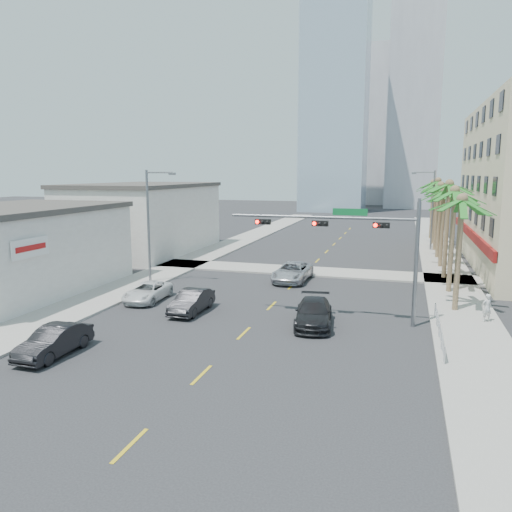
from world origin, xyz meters
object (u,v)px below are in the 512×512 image
(car_lane_left, at_px, (192,301))
(pedestrian, at_px, (487,308))
(traffic_signal_mast, at_px, (359,238))
(car_lane_center, at_px, (292,272))
(car_lane_right, at_px, (314,313))
(car_parked_mid, at_px, (54,341))
(car_parked_far, at_px, (148,292))

(car_lane_left, distance_m, pedestrian, 17.82)
(traffic_signal_mast, height_order, car_lane_left, traffic_signal_mast)
(car_lane_center, distance_m, car_lane_right, 11.95)
(traffic_signal_mast, relative_size, car_parked_mid, 2.55)
(car_parked_far, relative_size, car_lane_center, 0.83)
(traffic_signal_mast, relative_size, car_lane_right, 2.18)
(car_parked_far, relative_size, car_lane_left, 1.06)
(traffic_signal_mast, distance_m, car_parked_mid, 17.30)
(car_lane_center, bearing_deg, car_parked_far, -130.56)
(car_parked_mid, xyz_separation_m, car_lane_center, (7.45, 19.76, 0.05))
(car_lane_left, bearing_deg, car_lane_center, 69.50)
(car_lane_left, bearing_deg, car_lane_right, -3.02)
(car_parked_mid, bearing_deg, car_lane_right, 37.60)
(car_lane_left, xyz_separation_m, car_lane_center, (4.13, 10.87, 0.05))
(car_lane_center, relative_size, pedestrian, 3.32)
(car_lane_left, relative_size, car_lane_right, 0.85)
(traffic_signal_mast, distance_m, car_lane_left, 11.18)
(car_lane_left, height_order, car_lane_right, car_lane_right)
(car_parked_mid, relative_size, pedestrian, 2.61)
(car_lane_center, xyz_separation_m, car_lane_right, (3.79, -11.33, -0.03))
(car_parked_far, distance_m, pedestrian, 21.75)
(car_lane_left, xyz_separation_m, pedestrian, (17.61, 2.74, 0.26))
(car_parked_mid, relative_size, car_lane_center, 0.79)
(car_parked_mid, height_order, car_lane_right, car_lane_right)
(car_parked_far, height_order, car_lane_left, car_lane_left)
(traffic_signal_mast, bearing_deg, car_lane_right, -149.98)
(car_parked_far, distance_m, car_lane_center, 12.27)
(car_parked_far, bearing_deg, car_parked_mid, -88.53)
(car_parked_mid, height_order, car_lane_center, car_lane_center)
(car_lane_right, bearing_deg, traffic_signal_mast, 22.15)
(car_parked_mid, bearing_deg, car_parked_far, 95.00)
(car_lane_left, bearing_deg, traffic_signal_mast, 5.28)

